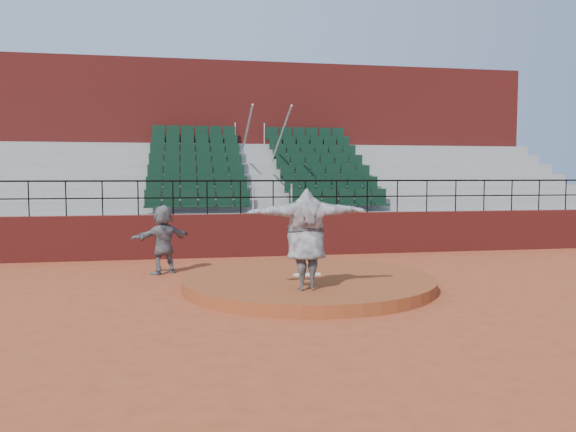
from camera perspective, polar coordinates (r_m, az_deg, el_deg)
name	(u,v)px	position (r m, az deg, el deg)	size (l,w,h in m)	color
ground	(309,288)	(12.44, 2.10, -7.27)	(90.00, 90.00, 0.00)	#A64625
pitchers_mound	(309,282)	(12.42, 2.11, -6.71)	(5.50, 5.50, 0.25)	brown
pitching_rubber	(307,274)	(12.54, 1.96, -5.95)	(0.60, 0.15, 0.03)	white
boundary_wall	(273,235)	(17.21, -1.51, -1.90)	(24.00, 0.30, 1.30)	maroon
wall_railing	(273,190)	(17.12, -1.52, 2.70)	(24.04, 0.05, 1.03)	black
seating_deck	(258,203)	(20.74, -3.08, 1.33)	(24.00, 5.97, 4.63)	gray
press_box_facade	(246,150)	(24.67, -4.28, 6.67)	(24.00, 3.00, 7.10)	maroon
pitcher	(306,239)	(10.84, 1.85, -2.38)	(2.41, 0.66, 1.96)	black
fielder	(163,239)	(14.40, -12.57, -2.32)	(1.60, 0.51, 1.73)	black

